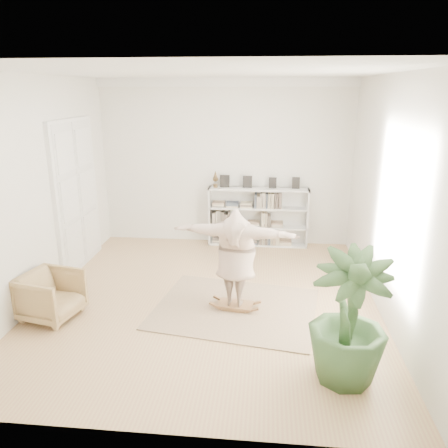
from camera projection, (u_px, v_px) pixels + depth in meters
name	position (u px, v px, depth m)	size (l,w,h in m)	color
floor	(208.00, 300.00, 7.29)	(6.00, 6.00, 0.00)	tan
room_shell	(225.00, 82.00, 9.05)	(6.00, 6.00, 6.00)	silver
doors	(77.00, 196.00, 8.37)	(0.09, 1.78, 2.92)	white
bookshelf	(258.00, 217.00, 9.71)	(2.20, 0.35, 1.64)	silver
armchair	(51.00, 296.00, 6.63)	(0.78, 0.80, 0.73)	tan
rug	(235.00, 308.00, 6.98)	(2.50, 2.00, 0.02)	tan
rocker_board	(235.00, 305.00, 6.96)	(0.59, 0.41, 0.12)	brown
person	(236.00, 255.00, 6.71)	(1.94, 0.53, 1.57)	tan
houseplant	(349.00, 318.00, 5.07)	(0.92, 0.92, 1.64)	#305028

